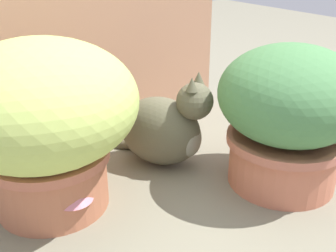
{
  "coord_description": "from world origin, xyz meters",
  "views": [
    {
      "loc": [
        -0.49,
        -0.83,
        0.66
      ],
      "look_at": [
        0.12,
        0.03,
        0.18
      ],
      "focal_mm": 44.24,
      "sensor_mm": 36.0,
      "label": 1
    }
  ],
  "objects_px": {
    "cat": "(165,128)",
    "leafy_planter": "(288,113)",
    "mushroom_ornament_pink": "(72,193)",
    "grass_planter": "(43,117)"
  },
  "relations": [
    {
      "from": "cat",
      "to": "leafy_planter",
      "type": "bearing_deg",
      "value": -53.01
    },
    {
      "from": "cat",
      "to": "mushroom_ornament_pink",
      "type": "xyz_separation_m",
      "value": [
        -0.36,
        -0.12,
        -0.03
      ]
    },
    {
      "from": "cat",
      "to": "mushroom_ornament_pink",
      "type": "bearing_deg",
      "value": -161.07
    },
    {
      "from": "leafy_planter",
      "to": "grass_planter",
      "type": "bearing_deg",
      "value": 155.29
    },
    {
      "from": "mushroom_ornament_pink",
      "to": "grass_planter",
      "type": "bearing_deg",
      "value": 96.59
    },
    {
      "from": "grass_planter",
      "to": "leafy_planter",
      "type": "height_order",
      "value": "grass_planter"
    },
    {
      "from": "grass_planter",
      "to": "mushroom_ornament_pink",
      "type": "bearing_deg",
      "value": -83.41
    },
    {
      "from": "grass_planter",
      "to": "cat",
      "type": "distance_m",
      "value": 0.4
    },
    {
      "from": "grass_planter",
      "to": "mushroom_ornament_pink",
      "type": "relative_size",
      "value": 3.91
    },
    {
      "from": "grass_planter",
      "to": "cat",
      "type": "xyz_separation_m",
      "value": [
        0.38,
        0.01,
        -0.14
      ]
    }
  ]
}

